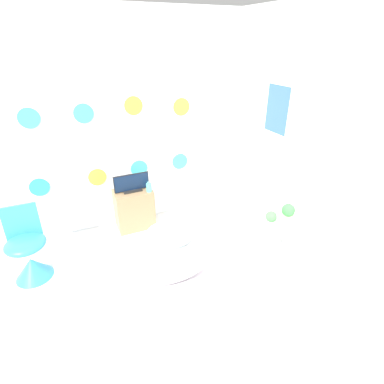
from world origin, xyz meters
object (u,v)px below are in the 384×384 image
tv (132,184)px  potted_plant_left (271,219)px  chair (29,256)px  bathtub (171,254)px  potted_plant_right (288,213)px  vase (149,187)px

tv → potted_plant_left: tv is taller
chair → potted_plant_left: size_ratio=4.40×
bathtub → potted_plant_left: (1.05, -0.23, 0.28)m
bathtub → potted_plant_right: bearing=-10.2°
vase → potted_plant_right: bearing=-45.7°
vase → potted_plant_right: (1.18, -1.21, 0.00)m
chair → potted_plant_left: chair is taller
bathtub → chair: chair is taller
potted_plant_right → bathtub: bearing=169.8°
tv → potted_plant_right: 1.90m
potted_plant_left → potted_plant_right: bearing=-0.4°
chair → vase: 1.51m
chair → vase: (1.42, 0.38, 0.32)m
potted_plant_right → vase: bearing=134.3°
chair → bathtub: bearing=-24.3°
tv → potted_plant_right: bearing=-43.8°
vase → potted_plant_left: bearing=-51.5°
vase → potted_plant_left: (0.96, -1.21, -0.02)m
potted_plant_right → tv: bearing=136.2°
potted_plant_left → potted_plant_right: potted_plant_right is taller
chair → tv: 1.37m
chair → potted_plant_right: bearing=-17.7°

